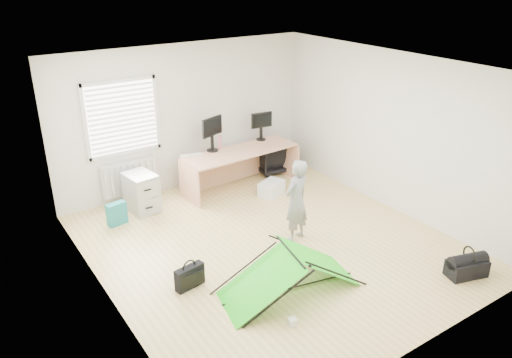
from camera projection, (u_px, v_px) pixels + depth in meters
ground at (271, 244)px, 7.68m from camera, size 5.50×5.50×0.00m
back_wall at (185, 117)px, 9.23m from camera, size 5.00×0.02×2.70m
window at (122, 118)px, 8.50m from camera, size 1.20×0.06×1.20m
radiator at (129, 178)px, 8.91m from camera, size 1.00×0.12×0.60m
desk at (241, 170)px, 9.44m from camera, size 2.26×0.83×0.76m
filing_cabinet at (141, 192)px, 8.60m from camera, size 0.51×0.63×0.68m
monitor_left at (212, 139)px, 9.20m from camera, size 0.51×0.27×0.48m
monitor_right at (261, 130)px, 9.78m from camera, size 0.44×0.15×0.41m
keyboard at (191, 155)px, 9.05m from camera, size 0.43×0.22×0.02m
thermos at (220, 142)px, 9.34m from camera, size 0.09×0.09×0.26m
office_chair at (272, 157)px, 10.23m from camera, size 0.76×0.77×0.62m
person at (296, 201)px, 7.56m from camera, size 0.55×0.43×1.33m
kite at (290, 271)px, 6.50m from camera, size 2.01×1.20×0.58m
storage_crate at (271, 188)px, 9.27m from camera, size 0.55×0.47×0.26m
tote_bag at (117, 214)px, 8.19m from camera, size 0.34×0.20×0.38m
laptop_bag at (190, 277)px, 6.61m from camera, size 0.43×0.19×0.31m
white_box at (292, 322)px, 5.95m from camera, size 0.11×0.11×0.09m
duffel_bag at (467, 268)px, 6.86m from camera, size 0.61×0.42×0.24m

